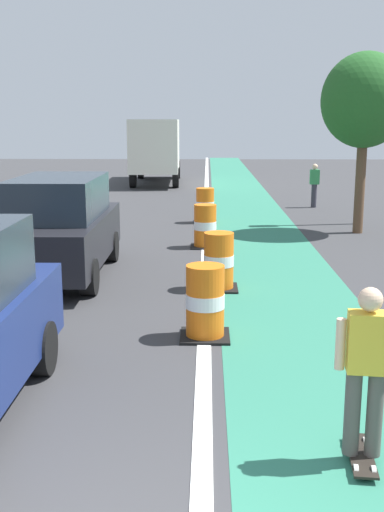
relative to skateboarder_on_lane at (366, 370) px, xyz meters
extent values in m
cube|color=#2D755B|center=(0.02, 10.31, -0.91)|extent=(2.50, 80.00, 0.01)
cube|color=silver|center=(-1.48, 10.31, -0.91)|extent=(0.20, 80.00, 0.01)
cube|color=black|center=(0.00, 0.00, -0.84)|extent=(0.30, 0.82, 0.02)
cylinder|color=silver|center=(0.05, -0.27, -0.86)|extent=(0.05, 0.11, 0.11)
cylinder|color=silver|center=(-0.10, -0.25, -0.86)|extent=(0.05, 0.11, 0.11)
cylinder|color=silver|center=(0.10, 0.25, -0.86)|extent=(0.05, 0.11, 0.11)
cylinder|color=silver|center=(-0.05, 0.27, -0.86)|extent=(0.05, 0.11, 0.11)
cylinder|color=#514C47|center=(0.10, -0.01, -0.42)|extent=(0.15, 0.15, 0.82)
cylinder|color=#514C47|center=(-0.10, 0.01, -0.42)|extent=(0.15, 0.15, 0.82)
cube|color=gold|center=(0.00, 0.00, 0.27)|extent=(0.38, 0.26, 0.56)
cylinder|color=beige|center=(-0.24, 0.02, 0.24)|extent=(0.09, 0.09, 0.48)
sphere|color=beige|center=(0.00, 0.00, 0.67)|extent=(0.22, 0.22, 0.22)
cylinder|color=black|center=(-3.53, 1.99, -0.57)|extent=(0.28, 0.68, 0.68)
cube|color=black|center=(-4.44, 7.07, -0.12)|extent=(1.89, 4.62, 0.90)
cube|color=#232D38|center=(-4.44, 7.07, 0.73)|extent=(1.65, 2.87, 0.80)
cylinder|color=black|center=(-5.28, 8.49, -0.57)|extent=(0.29, 0.68, 0.68)
cylinder|color=black|center=(-3.64, 8.50, -0.57)|extent=(0.29, 0.68, 0.68)
cylinder|color=black|center=(-5.25, 5.64, -0.57)|extent=(0.29, 0.68, 0.68)
cylinder|color=black|center=(-3.61, 5.65, -0.57)|extent=(0.29, 0.68, 0.68)
cylinder|color=orange|center=(-1.47, 3.40, -0.66)|extent=(0.56, 0.56, 0.42)
cylinder|color=white|center=(-1.47, 3.40, -0.35)|extent=(0.57, 0.57, 0.21)
cylinder|color=orange|center=(-1.47, 3.40, -0.03)|extent=(0.56, 0.56, 0.42)
cube|color=black|center=(-1.47, 3.40, -0.89)|extent=(0.73, 0.73, 0.04)
cylinder|color=orange|center=(-1.23, 6.12, -0.66)|extent=(0.56, 0.56, 0.42)
cylinder|color=white|center=(-1.23, 6.12, -0.35)|extent=(0.57, 0.57, 0.21)
cylinder|color=orange|center=(-1.23, 6.12, -0.03)|extent=(0.56, 0.56, 0.42)
cube|color=black|center=(-1.23, 6.12, -0.89)|extent=(0.73, 0.73, 0.04)
cylinder|color=orange|center=(-1.50, 10.16, -0.66)|extent=(0.56, 0.56, 0.42)
cylinder|color=white|center=(-1.50, 10.16, -0.35)|extent=(0.57, 0.57, 0.21)
cylinder|color=orange|center=(-1.50, 10.16, -0.03)|extent=(0.56, 0.56, 0.42)
cube|color=black|center=(-1.50, 10.16, -0.89)|extent=(0.73, 0.73, 0.04)
cylinder|color=orange|center=(-1.52, 14.12, -0.66)|extent=(0.56, 0.56, 0.42)
cylinder|color=white|center=(-1.52, 14.12, -0.35)|extent=(0.57, 0.57, 0.21)
cylinder|color=orange|center=(-1.52, 14.12, -0.03)|extent=(0.56, 0.56, 0.42)
cube|color=black|center=(-1.52, 14.12, -0.89)|extent=(0.73, 0.73, 0.04)
cube|color=silver|center=(-4.05, 26.13, 1.07)|extent=(2.47, 5.67, 2.50)
cube|color=silver|center=(-4.17, 29.98, 0.62)|extent=(2.26, 1.97, 2.10)
cylinder|color=black|center=(-5.20, 29.75, -0.43)|extent=(0.33, 0.97, 0.96)
cylinder|color=black|center=(-3.14, 29.81, -0.43)|extent=(0.33, 0.97, 0.96)
cylinder|color=black|center=(-5.04, 24.70, -0.43)|extent=(0.33, 0.97, 0.96)
cylinder|color=black|center=(-2.98, 24.77, -0.43)|extent=(0.33, 0.97, 0.96)
cylinder|color=#2D2D2D|center=(3.22, 13.97, 1.19)|extent=(0.14, 0.14, 4.20)
cube|color=black|center=(3.22, 13.97, 3.74)|extent=(0.32, 0.32, 0.90)
sphere|color=red|center=(3.39, 13.97, 4.00)|extent=(0.16, 0.16, 0.16)
sphere|color=green|center=(3.39, 13.97, 3.48)|extent=(0.16, 0.16, 0.16)
cylinder|color=#33333D|center=(2.51, 17.79, -0.48)|extent=(0.20, 0.20, 0.86)
cube|color=#338C4C|center=(2.51, 17.79, 0.22)|extent=(0.34, 0.20, 0.54)
sphere|color=beige|center=(2.51, 17.79, 0.60)|extent=(0.20, 0.20, 0.20)
cylinder|color=brown|center=(2.87, 12.38, 0.39)|extent=(0.28, 0.28, 2.60)
ellipsoid|color=#235B23|center=(2.87, 12.38, 2.79)|extent=(2.40, 2.40, 2.60)
camera|label=1|loc=(-1.45, -5.33, 2.20)|focal=43.67mm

